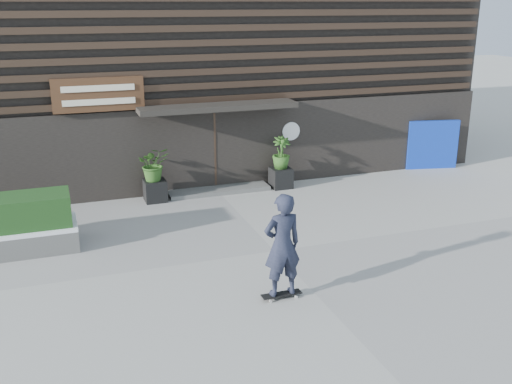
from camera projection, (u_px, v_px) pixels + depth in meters
name	position (u px, v px, depth m)	size (l,w,h in m)	color
ground	(275.00, 251.00, 13.28)	(80.00, 80.00, 0.00)	#A1A099
entrance_step	(219.00, 190.00, 17.39)	(3.00, 0.80, 0.12)	#525350
planter_pot_left	(155.00, 191.00, 16.53)	(0.60, 0.60, 0.60)	black
bamboo_left	(154.00, 164.00, 16.29)	(0.86, 0.75, 0.96)	#2D591E
planter_pot_right	(281.00, 178.00, 17.74)	(0.60, 0.60, 0.60)	black
bamboo_right	(281.00, 153.00, 17.50)	(0.54, 0.54, 0.96)	#2D591E
blue_tarp	(433.00, 145.00, 19.60)	(1.73, 0.12, 1.63)	#0C2BA0
building	(175.00, 42.00, 20.98)	(18.00, 11.00, 8.00)	black
skateboarder	(282.00, 245.00, 10.84)	(0.78, 0.51, 2.09)	black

